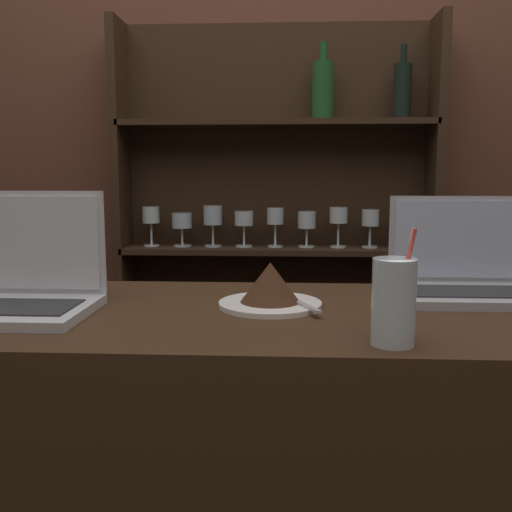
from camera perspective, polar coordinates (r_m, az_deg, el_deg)
back_wall at (r=2.12m, az=1.34°, el=11.61°), size 7.00×0.06×2.70m
back_shelf at (r=2.05m, az=2.13°, el=-0.57°), size 1.11×0.18×1.74m
laptop_near at (r=1.16m, az=-22.69°, el=-2.75°), size 0.29×0.23×0.22m
laptop_far at (r=1.29m, az=20.58°, el=-1.80°), size 0.32×0.22×0.21m
cake_plate at (r=1.11m, az=1.44°, el=-3.26°), size 0.20×0.20×0.09m
water_glass at (r=0.88m, az=13.61°, el=-4.48°), size 0.07×0.07×0.18m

